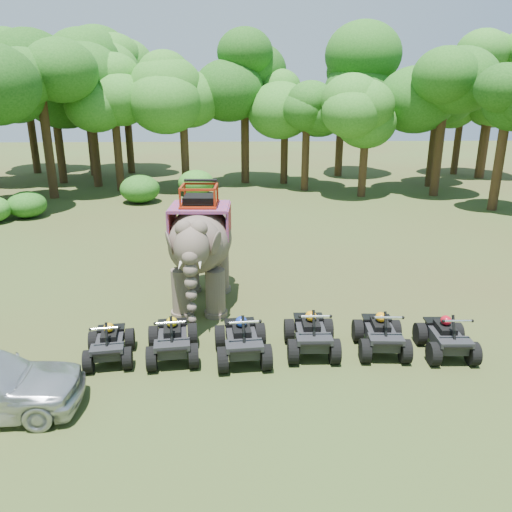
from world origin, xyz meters
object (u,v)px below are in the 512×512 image
object	(u,v)px
atv_0	(109,339)
atv_1	(172,334)
atv_2	(242,334)
atv_5	(447,332)
atv_3	(311,328)
atv_4	(381,329)
elephant	(201,245)

from	to	relation	value
atv_0	atv_1	bearing A→B (deg)	-5.47
atv_2	atv_5	world-z (taller)	atv_2
atv_2	atv_3	xyz separation A→B (m)	(1.85, 0.30, -0.01)
atv_3	atv_5	xyz separation A→B (m)	(3.56, -0.25, -0.04)
atv_2	atv_4	distance (m)	3.73
elephant	atv_3	world-z (taller)	elephant
atv_5	atv_3	bearing A→B (deg)	177.66
atv_3	atv_1	bearing A→B (deg)	-176.57
atv_3	atv_4	bearing A→B (deg)	-0.55
atv_0	atv_2	world-z (taller)	atv_2
atv_4	atv_5	distance (m)	1.70
elephant	atv_3	distance (m)	4.77
atv_0	atv_3	bearing A→B (deg)	-5.36
atv_1	atv_3	world-z (taller)	atv_3
atv_4	atv_0	bearing A→B (deg)	-175.03
elephant	atv_4	size ratio (longest dim) A/B	2.71
atv_1	atv_4	distance (m)	5.54
elephant	atv_4	bearing A→B (deg)	-31.82
elephant	atv_3	bearing A→B (deg)	-44.65
atv_0	atv_4	xyz separation A→B (m)	(7.16, 0.21, 0.05)
atv_2	atv_5	distance (m)	5.41
atv_2	atv_4	bearing A→B (deg)	-1.20
atv_2	elephant	bearing A→B (deg)	104.12
elephant	atv_1	size ratio (longest dim) A/B	2.67
atv_3	atv_5	size ratio (longest dim) A/B	1.07
atv_0	atv_4	bearing A→B (deg)	-6.39
atv_1	atv_2	xyz separation A→B (m)	(1.82, -0.12, 0.03)
elephant	atv_5	xyz separation A→B (m)	(6.69, -3.60, -1.36)
elephant	atv_0	xyz separation A→B (m)	(-2.16, -3.60, -1.40)
elephant	atv_4	xyz separation A→B (m)	(5.00, -3.39, -1.34)
atv_0	atv_2	size ratio (longest dim) A/B	0.87
atv_0	atv_4	distance (m)	7.16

